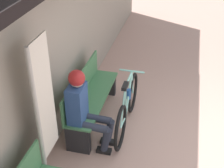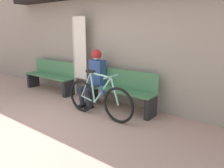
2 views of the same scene
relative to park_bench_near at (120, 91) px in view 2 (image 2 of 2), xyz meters
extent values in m
plane|color=tan|center=(-0.55, -2.07, -0.40)|extent=(24.00, 24.00, 0.00)
cube|color=#9E9384|center=(-0.55, 0.41, 1.20)|extent=(12.00, 0.12, 3.20)
cube|color=#477F51|center=(0.00, -0.05, 0.03)|extent=(1.67, 0.42, 0.03)
cube|color=#477F51|center=(0.00, 0.14, 0.25)|extent=(1.67, 0.03, 0.40)
cube|color=#232326|center=(-0.79, -0.05, -0.19)|extent=(0.10, 0.36, 0.42)
cube|color=#232326|center=(0.79, -0.05, -0.19)|extent=(0.10, 0.36, 0.42)
torus|color=black|center=(-0.53, -0.62, -0.06)|extent=(0.68, 0.05, 0.68)
torus|color=black|center=(0.42, -0.62, -0.06)|extent=(0.68, 0.05, 0.68)
cylinder|color=#93DBCC|center=(-0.01, -0.62, 0.45)|extent=(0.52, 0.03, 0.07)
cylinder|color=#93DBCC|center=(0.04, -0.62, 0.16)|extent=(0.45, 0.03, 0.58)
cylinder|color=#93DBCC|center=(-0.22, -0.62, 0.18)|extent=(0.13, 0.03, 0.60)
cylinder|color=#93DBCC|center=(-0.35, -0.62, -0.09)|extent=(0.37, 0.03, 0.09)
cylinder|color=#93DBCC|center=(-0.40, -0.62, 0.21)|extent=(0.29, 0.02, 0.54)
cylinder|color=#93DBCC|center=(0.33, -0.62, 0.19)|extent=(0.20, 0.03, 0.51)
cube|color=black|center=(-0.27, -0.62, 0.50)|extent=(0.20, 0.07, 0.05)
cylinder|color=#93DBCC|center=(0.25, -0.62, 0.46)|extent=(0.03, 0.40, 0.03)
cylinder|color=#235199|center=(0.04, -0.62, 0.16)|extent=(0.07, 0.07, 0.17)
cylinder|color=#2D3342|center=(-0.73, -0.27, 0.04)|extent=(0.11, 0.43, 0.13)
cylinder|color=#2D3342|center=(-0.73, -0.45, -0.16)|extent=(0.11, 0.17, 0.39)
cube|color=black|center=(-0.73, -0.42, -0.37)|extent=(0.10, 0.22, 0.06)
cylinder|color=#2D3342|center=(-0.53, -0.27, 0.04)|extent=(0.11, 0.43, 0.13)
cylinder|color=#2D3342|center=(-0.53, -0.45, -0.16)|extent=(0.11, 0.17, 0.39)
cube|color=black|center=(-0.53, -0.42, -0.37)|extent=(0.10, 0.22, 0.06)
cube|color=#2D4C84|center=(-0.63, -0.01, 0.34)|extent=(0.34, 0.22, 0.57)
sphere|color=beige|center=(-0.63, -0.03, 0.72)|extent=(0.20, 0.20, 0.20)
sphere|color=#B22323|center=(-0.63, -0.03, 0.75)|extent=(0.23, 0.23, 0.23)
cube|color=#477F51|center=(-2.41, -0.05, 0.03)|extent=(1.72, 0.42, 0.03)
cube|color=#477F51|center=(-2.41, 0.14, 0.25)|extent=(1.72, 0.03, 0.40)
cube|color=#232326|center=(-3.22, -0.05, -0.19)|extent=(0.10, 0.36, 0.42)
cube|color=#232326|center=(-1.60, -0.05, -0.19)|extent=(0.10, 0.36, 0.42)
cylinder|color=#B7B2A8|center=(-1.52, 0.11, 0.60)|extent=(0.05, 0.05, 2.01)
cube|color=silver|center=(-1.29, 0.11, 0.84)|extent=(0.40, 0.02, 1.52)
camera|label=1|loc=(-3.95, -1.35, 2.89)|focal=50.00mm
camera|label=2|loc=(2.66, -3.69, 1.29)|focal=35.00mm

